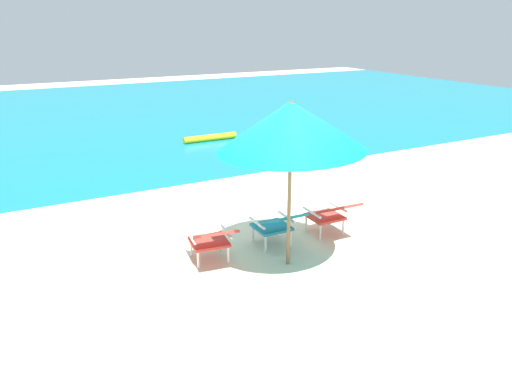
% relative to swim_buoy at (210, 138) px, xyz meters
% --- Properties ---
extents(ground_plane, '(40.00, 40.00, 0.00)m').
position_rel_swim_buoy_xyz_m(ground_plane, '(-1.95, -3.04, -0.10)').
color(ground_plane, beige).
extents(ocean_band, '(40.00, 18.00, 0.01)m').
position_rel_swim_buoy_xyz_m(ocean_band, '(-1.95, 5.59, -0.09)').
color(ocean_band, teal).
rests_on(ocean_band, ground_plane).
extents(swim_buoy, '(1.60, 0.18, 0.18)m').
position_rel_swim_buoy_xyz_m(swim_buoy, '(0.00, 0.00, 0.00)').
color(swim_buoy, yellow).
rests_on(swim_buoy, ocean_band).
extents(lounge_chair_left, '(0.65, 0.94, 0.68)m').
position_rel_swim_buoy_xyz_m(lounge_chair_left, '(-2.95, -7.01, 0.31)').
color(lounge_chair_left, red).
rests_on(lounge_chair_left, ground_plane).
extents(lounge_chair_center, '(0.56, 0.88, 0.68)m').
position_rel_swim_buoy_xyz_m(lounge_chair_center, '(-1.87, -6.97, 0.31)').
color(lounge_chair_center, teal).
rests_on(lounge_chair_center, ground_plane).
extents(lounge_chair_right, '(0.56, 0.88, 0.68)m').
position_rel_swim_buoy_xyz_m(lounge_chair_right, '(-0.90, -7.01, 0.31)').
color(lounge_chair_right, red).
rests_on(lounge_chair_right, ground_plane).
extents(beach_umbrella_center, '(2.82, 2.82, 2.35)m').
position_rel_swim_buoy_xyz_m(beach_umbrella_center, '(-2.00, -7.49, 1.89)').
color(beach_umbrella_center, olive).
rests_on(beach_umbrella_center, ground_plane).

